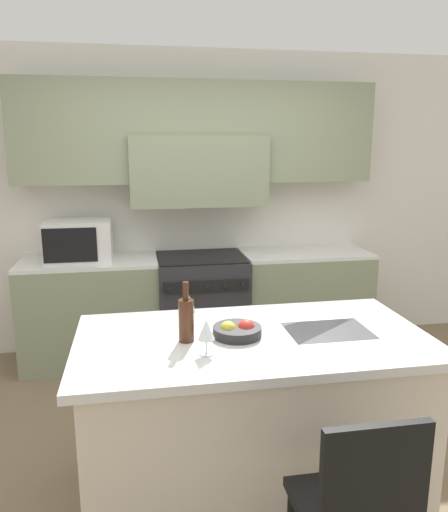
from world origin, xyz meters
The scene contains 11 objects.
ground_plane centered at (0.00, 0.00, 0.00)m, with size 10.00×10.00×0.00m, color #7A664C.
back_cabinetry centered at (0.00, 1.92, 1.58)m, with size 10.00×0.46×2.70m.
back_counter centered at (0.00, 1.66, 0.46)m, with size 3.07×0.62×0.92m.
range_stove centered at (0.00, 1.64, 0.46)m, with size 0.77×0.70×0.92m.
microwave centered at (-1.03, 1.66, 1.09)m, with size 0.54×0.42×0.34m.
kitchen_island centered at (0.03, -0.23, 0.46)m, with size 1.83×0.97×0.91m.
island_chair centered at (0.23, -1.09, 0.55)m, with size 0.42×0.40×0.96m.
wine_bottle centered at (-0.32, -0.24, 1.03)m, with size 0.08×0.08×0.31m.
wine_glass_near centered at (-0.25, -0.42, 1.03)m, with size 0.08×0.08×0.17m.
wine_glass_far centered at (-0.28, -0.02, 1.03)m, with size 0.08×0.08×0.17m.
fruit_bowl centered at (-0.05, -0.22, 0.94)m, with size 0.25×0.25×0.09m.
Camera 1 is at (-0.55, -2.60, 1.88)m, focal length 35.00 mm.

